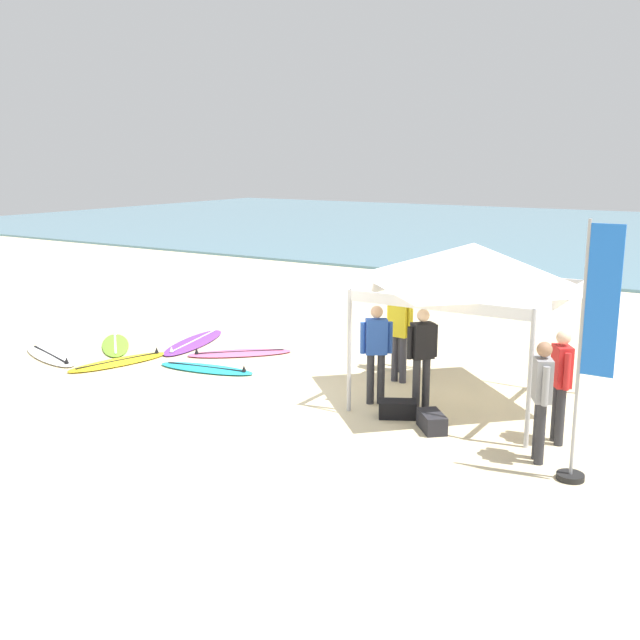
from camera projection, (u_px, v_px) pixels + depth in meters
name	position (u px, v px, depth m)	size (l,w,h in m)	color
ground_plane	(313.00, 393.00, 13.24)	(80.00, 80.00, 0.00)	beige
sea	(637.00, 235.00, 39.46)	(80.00, 36.00, 0.10)	#568499
canopy_tent	(473.00, 265.00, 12.29)	(3.10, 3.10, 2.75)	#B7B7BC
surfboard_yellow	(119.00, 362.00, 15.16)	(1.13, 2.25, 0.19)	yellow
surfboard_lime	(115.00, 345.00, 16.53)	(1.97, 1.85, 0.19)	#7AD12D
surfboard_cyan	(207.00, 368.00, 14.69)	(2.13, 0.92, 0.19)	#23B2CC
surfboard_purple	(194.00, 342.00, 16.76)	(1.28, 2.60, 0.19)	purple
surfboard_white	(50.00, 356.00, 15.61)	(2.24, 1.20, 0.19)	white
surfboard_pink	(239.00, 353.00, 15.84)	(2.04, 1.95, 0.19)	pink
person_yellow	(400.00, 331.00, 13.73)	(0.55, 0.26, 1.71)	#383842
person_orange	(399.00, 322.00, 14.44)	(0.50, 0.35, 1.71)	#2D2D33
person_grey	(542.00, 393.00, 10.09)	(0.36, 0.50, 1.71)	#2D2D33
person_red	(561.00, 379.00, 10.75)	(0.38, 0.47, 1.71)	#2D2D33
person_blue	(376.00, 348.00, 12.50)	(0.47, 0.39, 1.71)	#2D2D33
person_black	(422.00, 352.00, 12.22)	(0.40, 0.45, 1.71)	#2D2D33
banner_flag	(588.00, 365.00, 9.32)	(0.60, 0.36, 3.40)	#99999E
gear_bag_near_tent	(397.00, 409.00, 12.00)	(0.60, 0.32, 0.28)	black
gear_bag_by_pole	(432.00, 422.00, 11.43)	(0.60, 0.32, 0.28)	#232328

